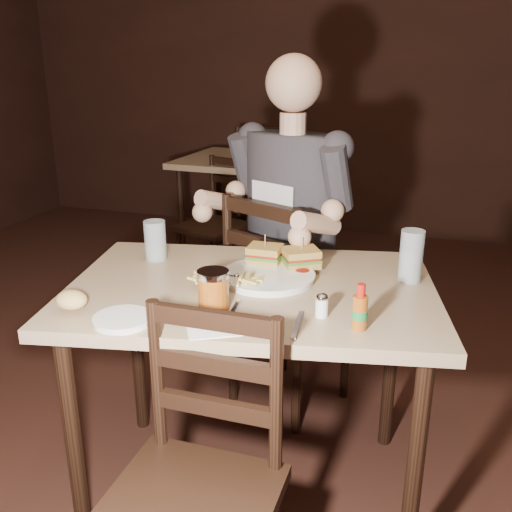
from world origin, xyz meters
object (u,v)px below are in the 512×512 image
(chair_near, at_px, (188,506))
(glass_left, at_px, (155,240))
(bg_chair_far, at_px, (263,183))
(bg_table, at_px, (241,170))
(dinner_plate, at_px, (268,277))
(hot_sauce, at_px, (360,307))
(bg_chair_near, at_px, (213,226))
(syrup_dispenser, at_px, (213,290))
(chair_far, at_px, (291,302))
(side_plate, at_px, (123,320))
(diner, at_px, (285,186))
(main_table, at_px, (251,311))
(glass_right, at_px, (411,256))

(chair_near, distance_m, glass_left, 0.93)
(bg_chair_far, bearing_deg, bg_table, 77.31)
(dinner_plate, height_order, hot_sauce, hot_sauce)
(bg_chair_near, distance_m, dinner_plate, 1.88)
(syrup_dispenser, bearing_deg, bg_chair_near, 100.89)
(glass_left, distance_m, syrup_dispenser, 0.48)
(chair_far, bearing_deg, bg_chair_near, -30.26)
(chair_near, bearing_deg, side_plate, 140.95)
(bg_chair_near, bearing_deg, syrup_dispenser, -47.85)
(hot_sauce, bearing_deg, bg_table, 115.36)
(bg_table, height_order, diner, diner)
(chair_near, bearing_deg, bg_table, 106.99)
(chair_far, relative_size, dinner_plate, 3.20)
(syrup_dispenser, bearing_deg, main_table, 66.03)
(syrup_dispenser, distance_m, side_plate, 0.26)
(glass_left, bearing_deg, main_table, -18.49)
(bg_chair_far, height_order, bg_chair_near, bg_chair_far)
(diner, bearing_deg, chair_near, -62.25)
(main_table, distance_m, hot_sauce, 0.44)
(diner, xyz_separation_m, side_plate, (-0.22, -0.89, -0.20))
(bg_table, height_order, chair_far, chair_far)
(chair_near, distance_m, bg_chair_far, 3.49)
(glass_left, bearing_deg, bg_chair_near, 104.58)
(bg_table, height_order, side_plate, side_plate)
(main_table, height_order, diner, diner)
(chair_far, xyz_separation_m, glass_left, (-0.38, -0.45, 0.37))
(bg_chair_near, height_order, dinner_plate, bg_chair_near)
(bg_chair_near, bearing_deg, dinner_plate, -42.44)
(chair_far, distance_m, glass_right, 0.73)
(chair_near, distance_m, dinner_plate, 0.73)
(glass_left, relative_size, side_plate, 0.90)
(glass_left, xyz_separation_m, hot_sauce, (0.76, -0.34, -0.01))
(diner, bearing_deg, bg_table, 138.71)
(main_table, distance_m, glass_left, 0.44)
(diner, bearing_deg, dinner_plate, -57.12)
(bg_chair_far, relative_size, hot_sauce, 7.47)
(diner, relative_size, syrup_dispenser, 8.44)
(syrup_dispenser, bearing_deg, dinner_plate, 61.35)
(chair_far, distance_m, side_plate, 1.01)
(dinner_plate, relative_size, side_plate, 1.90)
(main_table, distance_m, syrup_dispenser, 0.25)
(diner, bearing_deg, chair_far, 90.00)
(main_table, distance_m, bg_chair_far, 2.92)
(hot_sauce, height_order, syrup_dispenser, hot_sauce)
(glass_right, bearing_deg, bg_chair_far, 115.91)
(bg_table, distance_m, glass_left, 2.16)
(chair_far, bearing_deg, chair_near, 116.60)
(diner, height_order, syrup_dispenser, diner)
(diner, relative_size, glass_left, 7.01)
(chair_far, distance_m, dinner_plate, 0.61)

